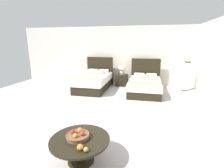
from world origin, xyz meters
TOP-DOWN VIEW (x-y plane):
  - ground_plane at (0.00, 0.00)m, footprint 9.95×10.21m
  - wall_back at (0.00, 3.30)m, footprint 9.95×0.12m
  - bed_near_window at (-1.04, 2.02)m, footprint 1.21×2.04m
  - bed_near_corner at (1.04, 2.03)m, footprint 1.24×2.09m
  - nightstand at (0.02, 2.81)m, footprint 0.51×0.44m
  - table_lamp at (0.02, 2.83)m, footprint 0.33×0.33m
  - coffee_table at (0.13, -2.24)m, footprint 0.95×0.95m
  - fruit_bowl at (0.09, -2.23)m, footprint 0.37×0.37m
  - loose_apple at (0.35, -2.53)m, footprint 0.07×0.07m
  - loose_orange at (0.25, -2.51)m, footprint 0.09×0.09m
  - floor_lamp_corner at (2.65, 2.61)m, footprint 0.22×0.22m

SIDE VIEW (x-z plane):
  - ground_plane at x=0.00m, z-range -0.02..0.00m
  - nightstand at x=0.02m, z-range 0.00..0.51m
  - bed_near_corner at x=1.04m, z-range -0.33..0.89m
  - coffee_table at x=0.13m, z-range 0.12..0.53m
  - bed_near_window at x=-1.04m, z-range -0.30..0.96m
  - loose_apple at x=0.35m, z-range 0.41..0.48m
  - loose_orange at x=0.25m, z-range 0.41..0.50m
  - fruit_bowl at x=0.09m, z-range 0.39..0.53m
  - floor_lamp_corner at x=2.65m, z-range 0.00..1.17m
  - table_lamp at x=0.02m, z-range 0.56..0.94m
  - wall_back at x=0.00m, z-range 0.00..2.62m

